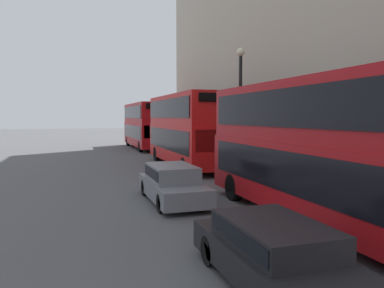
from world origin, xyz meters
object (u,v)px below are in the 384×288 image
object	(u,v)px
bus_second_in_queue	(186,127)
car_hatchback	(172,182)
bus_leading	(329,146)
car_dark_sedan	(276,253)
bus_third_in_queue	(145,124)

from	to	relation	value
bus_second_in_queue	car_hatchback	distance (m)	10.13
bus_leading	car_dark_sedan	bearing A→B (deg)	-139.40
bus_leading	car_hatchback	bearing A→B (deg)	126.84
bus_leading	car_hatchback	distance (m)	5.90
bus_second_in_queue	bus_third_in_queue	world-z (taller)	bus_second_in_queue
bus_third_in_queue	bus_second_in_queue	bearing A→B (deg)	-90.00
car_dark_sedan	bus_third_in_queue	bearing A→B (deg)	83.72
car_dark_sedan	car_hatchback	distance (m)	7.45
bus_third_in_queue	car_hatchback	bearing A→B (deg)	-98.25
bus_second_in_queue	bus_leading	bearing A→B (deg)	-90.00
bus_leading	bus_second_in_queue	distance (m)	13.92
car_dark_sedan	bus_second_in_queue	bearing A→B (deg)	78.58
bus_second_in_queue	bus_third_in_queue	size ratio (longest dim) A/B	0.95
car_dark_sedan	car_hatchback	world-z (taller)	car_hatchback
bus_third_in_queue	car_dark_sedan	bearing A→B (deg)	-96.28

